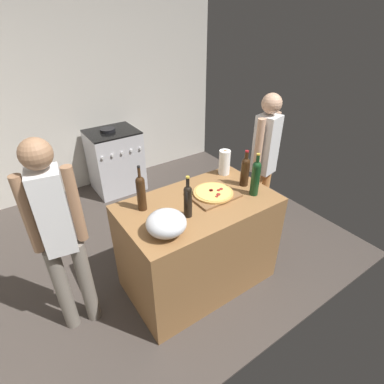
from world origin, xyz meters
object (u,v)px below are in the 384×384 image
object	(u,v)px
wine_bottle_clear	(245,170)
pizza	(213,193)
stove	(115,161)
person_in_stripes	(59,234)
person_in_red	(264,161)
wine_bottle_amber	(256,177)
mixing_bowl	(166,223)
wine_bottle_dark	(141,192)
wine_bottle_green	(188,200)
paper_towel_roll	(224,162)

from	to	relation	value
wine_bottle_clear	pizza	bearing A→B (deg)	178.26
stove	person_in_stripes	size ratio (longest dim) A/B	0.56
pizza	person_in_stripes	xyz separation A→B (m)	(-1.23, 0.17, 0.01)
person_in_stripes	person_in_red	xyz separation A→B (m)	(2.07, 0.04, -0.02)
person_in_red	wine_bottle_amber	bearing A→B (deg)	-143.81
mixing_bowl	wine_bottle_amber	distance (m)	0.90
pizza	person_in_stripes	size ratio (longest dim) A/B	0.21
wine_bottle_clear	wine_bottle_dark	bearing A→B (deg)	169.52
mixing_bowl	wine_bottle_clear	world-z (taller)	wine_bottle_clear
pizza	wine_bottle_dark	distance (m)	0.63
mixing_bowl	person_in_stripes	bearing A→B (deg)	149.47
wine_bottle_clear	wine_bottle_green	xyz separation A→B (m)	(-0.69, -0.11, 0.00)
wine_bottle_green	wine_bottle_dark	bearing A→B (deg)	131.10
pizza	paper_towel_roll	world-z (taller)	paper_towel_roll
paper_towel_roll	wine_bottle_clear	distance (m)	0.28
wine_bottle_clear	person_in_stripes	distance (m)	1.60
mixing_bowl	wine_bottle_green	size ratio (longest dim) A/B	0.84
paper_towel_roll	wine_bottle_clear	xyz separation A→B (m)	(0.01, -0.27, 0.03)
pizza	wine_bottle_green	size ratio (longest dim) A/B	0.99
stove	mixing_bowl	bearing A→B (deg)	-102.06
wine_bottle_dark	stove	size ratio (longest dim) A/B	0.42
paper_towel_roll	wine_bottle_dark	bearing A→B (deg)	-173.83
wine_bottle_dark	wine_bottle_clear	bearing A→B (deg)	-10.48
wine_bottle_clear	person_in_red	bearing A→B (deg)	24.11
pizza	wine_bottle_amber	world-z (taller)	wine_bottle_amber
mixing_bowl	person_in_stripes	distance (m)	0.75
wine_bottle_clear	wine_bottle_amber	bearing A→B (deg)	-103.88
mixing_bowl	stove	distance (m)	2.43
wine_bottle_dark	stove	xyz separation A→B (m)	(0.50, 1.94, -0.63)
wine_bottle_dark	person_in_stripes	bearing A→B (deg)	179.60
mixing_bowl	wine_bottle_clear	bearing A→B (deg)	12.16
person_in_red	stove	bearing A→B (deg)	116.22
wine_bottle_green	person_in_stripes	bearing A→B (deg)	161.99
person_in_stripes	paper_towel_roll	bearing A→B (deg)	3.50
wine_bottle_amber	wine_bottle_dark	world-z (taller)	wine_bottle_dark
person_in_stripes	wine_bottle_amber	bearing A→B (deg)	-12.75
mixing_bowl	paper_towel_roll	size ratio (longest dim) A/B	1.19
wine_bottle_dark	person_in_stripes	world-z (taller)	person_in_stripes
mixing_bowl	person_in_stripes	world-z (taller)	person_in_stripes
pizza	wine_bottle_clear	distance (m)	0.37
mixing_bowl	person_in_stripes	size ratio (longest dim) A/B	0.18
pizza	mixing_bowl	size ratio (longest dim) A/B	1.18
wine_bottle_amber	person_in_red	xyz separation A→B (m)	(0.53, 0.39, -0.15)
wine_bottle_dark	person_in_stripes	xyz separation A→B (m)	(-0.64, 0.00, -0.12)
paper_towel_roll	wine_bottle_clear	size ratio (longest dim) A/B	0.73
stove	wine_bottle_clear	bearing A→B (deg)	-78.17
paper_towel_roll	wine_bottle_clear	bearing A→B (deg)	-88.41
paper_towel_roll	pizza	bearing A→B (deg)	-142.09
wine_bottle_green	wine_bottle_clear	bearing A→B (deg)	9.13
wine_bottle_dark	person_in_red	world-z (taller)	person_in_red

